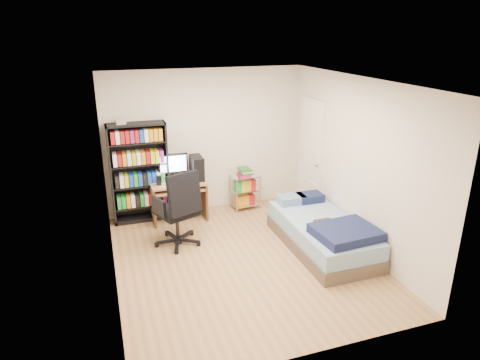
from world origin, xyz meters
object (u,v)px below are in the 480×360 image
object	(u,v)px
computer_desk	(183,184)
bed	(323,233)
media_shelf	(139,172)
office_chair	(179,222)

from	to	relation	value
computer_desk	bed	distance (m)	2.50
media_shelf	computer_desk	size ratio (longest dim) A/B	1.53
office_chair	bed	distance (m)	2.16
office_chair	bed	bearing A→B (deg)	-42.44
media_shelf	computer_desk	bearing A→B (deg)	-12.27
media_shelf	bed	distance (m)	3.15
computer_desk	office_chair	world-z (taller)	office_chair
computer_desk	bed	xyz separation A→B (m)	(1.75, -1.74, -0.37)
office_chair	bed	world-z (taller)	office_chair
bed	media_shelf	bearing A→B (deg)	142.18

